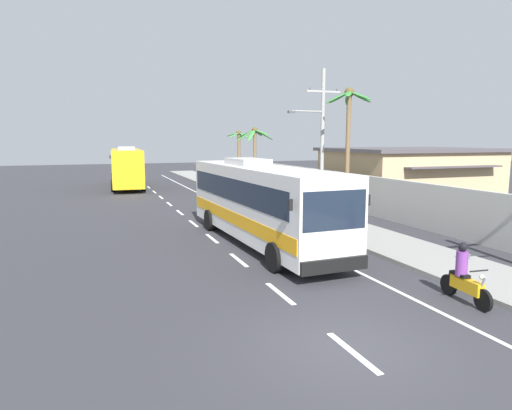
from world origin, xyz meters
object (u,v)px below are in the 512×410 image
Objects in this scene: motorcycle_trailing at (257,203)px; utility_pole_mid at (321,136)px; coach_bus_far_lane at (127,166)px; palm_nearest at (348,123)px; motorcycle_beside_bus at (464,278)px; coach_bus_foreground at (260,200)px; palm_third at (239,147)px; palm_second at (255,144)px; roadside_building at (408,174)px.

motorcycle_trailing is 5.93m from utility_pole_mid.
motorcycle_trailing is at bearing -70.89° from coach_bus_far_lane.
motorcycle_beside_bus is at bearing -108.67° from palm_nearest.
coach_bus_foreground is 9.88m from palm_nearest.
motorcycle_trailing is (6.32, -18.25, -1.35)m from coach_bus_far_lane.
palm_third is at bearing 81.63° from motorcycle_beside_bus.
palm_second reaches higher than coach_bus_far_lane.
palm_nearest is at bearing 71.33° from motorcycle_beside_bus.
coach_bus_far_lane is 19.36m from motorcycle_trailing.
motorcycle_trailing is 13.00m from roadside_building.
utility_pole_mid is at bearing -90.98° from palm_second.
palm_second is 13.83m from roadside_building.
palm_third is at bearing 82.56° from palm_second.
palm_second reaches higher than motorcycle_beside_bus.
coach_bus_foreground is at bearing -144.79° from palm_nearest.
roadside_building is at bearing 55.47° from motorcycle_beside_bus.
palm_nearest is (0.50, -2.37, 0.73)m from utility_pole_mid.
utility_pole_mid is at bearing 47.55° from coach_bus_foreground.
motorcycle_beside_bus is 0.36× the size of palm_third.
motorcycle_beside_bus is (6.42, -34.63, -1.33)m from coach_bus_far_lane.
coach_bus_far_lane is 6.02× the size of motorcycle_beside_bus.
palm_nearest is 9.76m from roadside_building.
palm_nearest is (4.82, -2.39, 4.79)m from motorcycle_trailing.
palm_second is at bearing 81.38° from motorcycle_beside_bus.
coach_bus_far_lane is at bearing 100.50° from motorcycle_beside_bus.
motorcycle_trailing is at bearing 70.62° from coach_bus_foreground.
motorcycle_trailing is 0.22× the size of utility_pole_mid.
palm_second reaches higher than coach_bus_foreground.
coach_bus_foreground is 2.22× the size of palm_third.
roadside_building is (8.23, -10.91, -2.15)m from palm_second.
palm_third is 20.07m from roadside_building.
palm_nearest is at bearing -26.42° from motorcycle_trailing.
coach_bus_far_lane is at bearing 154.02° from palm_second.
palm_second is (7.25, 20.67, 2.20)m from coach_bus_foreground.
motorcycle_trailing is 0.35× the size of palm_second.
utility_pole_mid is at bearing -166.23° from roadside_building.
coach_bus_far_lane reaches higher than motorcycle_beside_bus.
utility_pole_mid is 9.13m from roadside_building.
coach_bus_foreground is 6.18× the size of motorcycle_beside_bus.
coach_bus_far_lane is 35.24m from motorcycle_beside_bus.
coach_bus_far_lane is 1.33× the size of utility_pole_mid.
palm_third is at bearing 11.61° from coach_bus_far_lane.
coach_bus_foreground is at bearing -132.45° from utility_pole_mid.
coach_bus_far_lane is 12.24m from palm_third.
palm_third is (1.01, 7.73, -0.44)m from palm_second.
utility_pole_mid is 1.58× the size of palm_second.
roadside_building is (12.68, 18.42, 1.27)m from motorcycle_beside_bus.
palm_third is (8.26, 28.40, 1.76)m from coach_bus_foreground.
motorcycle_beside_bus is 1.00× the size of motorcycle_trailing.
motorcycle_trailing is 0.36× the size of palm_third.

